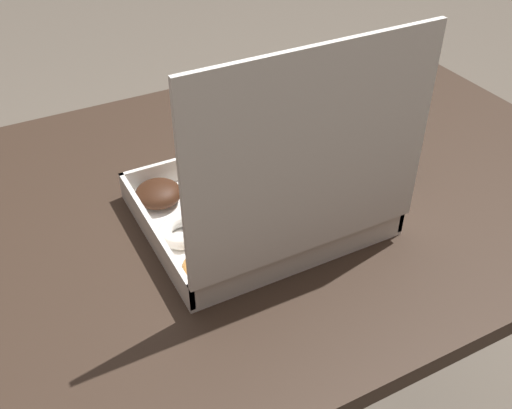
# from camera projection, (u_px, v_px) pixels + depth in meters

# --- Properties ---
(dining_table) EXTENTS (1.28, 0.86, 0.75)m
(dining_table) POSITION_uv_depth(u_px,v_px,m) (253.00, 232.00, 1.10)
(dining_table) COLOR #38281E
(dining_table) RESTS_ON ground_plane
(donut_box) EXTENTS (0.36, 0.31, 0.35)m
(donut_box) POSITION_uv_depth(u_px,v_px,m) (263.00, 198.00, 0.92)
(donut_box) COLOR white
(donut_box) RESTS_ON dining_table
(coffee_mug) EXTENTS (0.08, 0.08, 0.09)m
(coffee_mug) POSITION_uv_depth(u_px,v_px,m) (378.00, 150.00, 1.06)
(coffee_mug) COLOR #232328
(coffee_mug) RESTS_ON dining_table
(paper_napkin) EXTENTS (0.14, 0.12, 0.01)m
(paper_napkin) POSITION_uv_depth(u_px,v_px,m) (212.00, 142.00, 1.16)
(paper_napkin) COLOR #CC4C47
(paper_napkin) RESTS_ON dining_table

